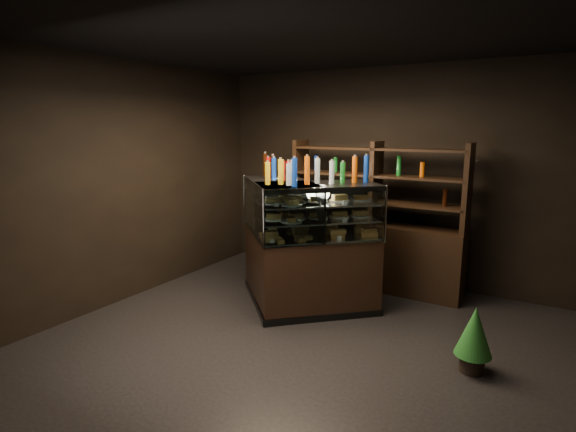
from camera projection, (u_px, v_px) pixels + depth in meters
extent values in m
plane|color=black|center=(293.00, 345.00, 4.58)|extent=(5.00, 5.00, 0.00)
cube|color=black|center=(382.00, 176.00, 6.38)|extent=(5.00, 0.02, 3.00)
cube|color=black|center=(34.00, 271.00, 2.18)|extent=(5.00, 0.02, 3.00)
cube|color=black|center=(119.00, 183.00, 5.55)|extent=(0.02, 5.00, 3.00)
cube|color=black|center=(294.00, 33.00, 3.99)|extent=(5.00, 5.00, 0.02)
cube|color=black|center=(317.00, 274.00, 5.37)|extent=(1.48, 1.45, 0.90)
cube|color=black|center=(316.00, 306.00, 5.45)|extent=(1.53, 1.49, 0.08)
cube|color=black|center=(318.00, 186.00, 5.17)|extent=(1.48, 1.45, 0.06)
cube|color=silver|center=(317.00, 237.00, 5.28)|extent=(1.40, 1.37, 0.02)
cube|color=silver|center=(318.00, 219.00, 5.24)|extent=(1.40, 1.37, 0.02)
cube|color=silver|center=(318.00, 203.00, 5.20)|extent=(1.40, 1.37, 0.02)
cube|color=white|center=(327.00, 217.00, 4.88)|extent=(1.02, 0.95, 0.64)
cylinder|color=silver|center=(385.00, 214.00, 5.03)|extent=(0.03, 0.03, 0.66)
cylinder|color=silver|center=(264.00, 219.00, 4.75)|extent=(0.03, 0.03, 0.66)
cube|color=black|center=(281.00, 267.00, 5.64)|extent=(1.47, 1.47, 0.90)
cube|color=black|center=(281.00, 298.00, 5.72)|extent=(1.51, 1.51, 0.08)
cube|color=black|center=(281.00, 183.00, 5.43)|extent=(1.47, 1.47, 0.06)
cube|color=silver|center=(281.00, 231.00, 5.55)|extent=(1.39, 1.39, 0.02)
cube|color=silver|center=(281.00, 215.00, 5.51)|extent=(1.39, 1.39, 0.02)
cube|color=silver|center=(281.00, 199.00, 5.47)|extent=(1.39, 1.39, 0.02)
cube|color=white|center=(252.00, 208.00, 5.40)|extent=(0.98, 0.99, 0.64)
cylinder|color=silver|center=(264.00, 219.00, 4.75)|extent=(0.03, 0.03, 0.66)
cylinder|color=silver|center=(245.00, 199.00, 6.07)|extent=(0.03, 0.03, 0.66)
cube|color=#C98848|center=(269.00, 237.00, 5.12)|extent=(0.19, 0.19, 0.06)
cube|color=#C98848|center=(302.00, 235.00, 5.20)|extent=(0.19, 0.19, 0.06)
cube|color=#C98848|center=(334.00, 233.00, 5.28)|extent=(0.19, 0.19, 0.06)
cube|color=#C98848|center=(365.00, 232.00, 5.36)|extent=(0.19, 0.19, 0.06)
cylinder|color=white|center=(273.00, 219.00, 5.13)|extent=(0.24, 0.24, 0.02)
cube|color=#C98848|center=(273.00, 216.00, 5.12)|extent=(0.18, 0.18, 0.05)
cylinder|color=white|center=(296.00, 218.00, 5.18)|extent=(0.24, 0.24, 0.02)
cube|color=#C98848|center=(296.00, 216.00, 5.18)|extent=(0.18, 0.18, 0.05)
cylinder|color=white|center=(318.00, 218.00, 5.24)|extent=(0.24, 0.24, 0.02)
cube|color=#C98848|center=(318.00, 215.00, 5.23)|extent=(0.18, 0.18, 0.05)
cylinder|color=white|center=(339.00, 217.00, 5.29)|extent=(0.24, 0.24, 0.02)
cube|color=#C98848|center=(339.00, 214.00, 5.28)|extent=(0.18, 0.18, 0.05)
cylinder|color=white|center=(360.00, 216.00, 5.35)|extent=(0.24, 0.24, 0.02)
cube|color=#C98848|center=(360.00, 213.00, 5.34)|extent=(0.18, 0.18, 0.05)
cylinder|color=white|center=(273.00, 203.00, 5.09)|extent=(0.24, 0.24, 0.02)
cube|color=#C98848|center=(273.00, 200.00, 5.09)|extent=(0.18, 0.18, 0.05)
cylinder|color=white|center=(296.00, 202.00, 5.15)|extent=(0.24, 0.24, 0.02)
cube|color=#C98848|center=(296.00, 199.00, 5.14)|extent=(0.18, 0.18, 0.05)
cylinder|color=white|center=(318.00, 201.00, 5.20)|extent=(0.24, 0.24, 0.02)
cube|color=#C98848|center=(318.00, 198.00, 5.19)|extent=(0.18, 0.18, 0.05)
cylinder|color=white|center=(339.00, 201.00, 5.25)|extent=(0.24, 0.24, 0.02)
cube|color=#C98848|center=(339.00, 198.00, 5.25)|extent=(0.18, 0.18, 0.05)
cylinder|color=white|center=(361.00, 200.00, 5.31)|extent=(0.24, 0.24, 0.02)
cube|color=#C98848|center=(361.00, 197.00, 5.30)|extent=(0.18, 0.18, 0.05)
cube|color=#C98848|center=(269.00, 219.00, 6.09)|extent=(0.19, 0.19, 0.06)
cube|color=#C98848|center=(275.00, 225.00, 5.72)|extent=(0.19, 0.19, 0.06)
cube|color=#C98848|center=(282.00, 232.00, 5.35)|extent=(0.19, 0.19, 0.06)
cube|color=#C98848|center=(290.00, 240.00, 4.98)|extent=(0.19, 0.19, 0.06)
cylinder|color=white|center=(272.00, 206.00, 6.00)|extent=(0.24, 0.24, 0.02)
cube|color=#C98848|center=(272.00, 203.00, 6.00)|extent=(0.18, 0.18, 0.05)
cylinder|color=white|center=(276.00, 209.00, 5.75)|extent=(0.24, 0.24, 0.02)
cube|color=#C98848|center=(276.00, 207.00, 5.75)|extent=(0.18, 0.18, 0.05)
cylinder|color=white|center=(281.00, 213.00, 5.50)|extent=(0.24, 0.24, 0.02)
cube|color=#C98848|center=(281.00, 210.00, 5.50)|extent=(0.18, 0.18, 0.05)
cylinder|color=white|center=(286.00, 217.00, 5.25)|extent=(0.24, 0.24, 0.02)
cube|color=#C98848|center=(286.00, 214.00, 5.25)|extent=(0.18, 0.18, 0.05)
cylinder|color=white|center=(291.00, 222.00, 5.00)|extent=(0.24, 0.24, 0.02)
cube|color=#C98848|center=(291.00, 219.00, 5.00)|extent=(0.18, 0.18, 0.05)
cylinder|color=white|center=(272.00, 192.00, 5.97)|extent=(0.24, 0.24, 0.02)
cube|color=#C98848|center=(272.00, 189.00, 5.96)|extent=(0.18, 0.18, 0.05)
cylinder|color=white|center=(276.00, 195.00, 5.72)|extent=(0.24, 0.24, 0.02)
cube|color=#C98848|center=(276.00, 192.00, 5.71)|extent=(0.18, 0.18, 0.05)
cylinder|color=white|center=(281.00, 198.00, 5.47)|extent=(0.24, 0.24, 0.02)
cube|color=#C98848|center=(281.00, 195.00, 5.46)|extent=(0.18, 0.18, 0.05)
cylinder|color=white|center=(286.00, 201.00, 5.22)|extent=(0.24, 0.24, 0.02)
cube|color=#C98848|center=(286.00, 198.00, 5.21)|extent=(0.18, 0.18, 0.05)
cylinder|color=white|center=(291.00, 205.00, 4.97)|extent=(0.24, 0.24, 0.02)
cube|color=#C98848|center=(291.00, 202.00, 4.96)|extent=(0.18, 0.18, 0.05)
cylinder|color=silver|center=(268.00, 173.00, 5.01)|extent=(0.06, 0.06, 0.28)
cylinder|color=silver|center=(268.00, 159.00, 4.98)|extent=(0.03, 0.03, 0.02)
cylinder|color=#147223|center=(281.00, 172.00, 5.04)|extent=(0.06, 0.06, 0.28)
cylinder|color=silver|center=(281.00, 159.00, 5.01)|extent=(0.03, 0.03, 0.02)
cylinder|color=#B20C0A|center=(293.00, 172.00, 5.07)|extent=(0.06, 0.06, 0.28)
cylinder|color=silver|center=(294.00, 159.00, 5.04)|extent=(0.03, 0.03, 0.02)
cylinder|color=#0F38B2|center=(306.00, 172.00, 5.10)|extent=(0.06, 0.06, 0.28)
cylinder|color=silver|center=(306.00, 158.00, 5.07)|extent=(0.03, 0.03, 0.02)
cylinder|color=black|center=(318.00, 171.00, 5.13)|extent=(0.06, 0.06, 0.28)
cylinder|color=silver|center=(318.00, 158.00, 5.10)|extent=(0.03, 0.03, 0.02)
cylinder|color=#D8590A|center=(330.00, 171.00, 5.16)|extent=(0.06, 0.06, 0.28)
cylinder|color=silver|center=(331.00, 158.00, 5.13)|extent=(0.03, 0.03, 0.02)
cylinder|color=yellow|center=(342.00, 171.00, 5.19)|extent=(0.06, 0.06, 0.28)
cylinder|color=silver|center=(343.00, 158.00, 5.16)|extent=(0.03, 0.03, 0.02)
cylinder|color=silver|center=(354.00, 171.00, 5.22)|extent=(0.06, 0.06, 0.28)
cylinder|color=silver|center=(355.00, 158.00, 5.19)|extent=(0.03, 0.03, 0.02)
cylinder|color=#147223|center=(366.00, 170.00, 5.25)|extent=(0.06, 0.06, 0.28)
cylinder|color=silver|center=(366.00, 158.00, 5.22)|extent=(0.03, 0.03, 0.02)
cylinder|color=silver|center=(271.00, 165.00, 5.95)|extent=(0.06, 0.06, 0.28)
cylinder|color=silver|center=(271.00, 154.00, 5.92)|extent=(0.03, 0.03, 0.02)
cylinder|color=#147223|center=(273.00, 166.00, 5.81)|extent=(0.06, 0.06, 0.28)
cylinder|color=silver|center=(273.00, 155.00, 5.78)|extent=(0.03, 0.03, 0.02)
cylinder|color=#B20C0A|center=(276.00, 167.00, 5.67)|extent=(0.06, 0.06, 0.28)
cylinder|color=silver|center=(276.00, 155.00, 5.65)|extent=(0.03, 0.03, 0.02)
cylinder|color=#0F38B2|center=(278.00, 168.00, 5.54)|extent=(0.06, 0.06, 0.28)
cylinder|color=silver|center=(278.00, 156.00, 5.51)|extent=(0.03, 0.03, 0.02)
cylinder|color=black|center=(281.00, 169.00, 5.40)|extent=(0.06, 0.06, 0.28)
cylinder|color=silver|center=(281.00, 157.00, 5.37)|extent=(0.03, 0.03, 0.02)
cylinder|color=#D8590A|center=(284.00, 170.00, 5.26)|extent=(0.06, 0.06, 0.28)
cylinder|color=silver|center=(284.00, 158.00, 5.23)|extent=(0.03, 0.03, 0.02)
cylinder|color=yellow|center=(286.00, 172.00, 5.12)|extent=(0.06, 0.06, 0.28)
cylinder|color=silver|center=(286.00, 158.00, 5.09)|extent=(0.03, 0.03, 0.02)
cylinder|color=silver|center=(290.00, 173.00, 4.98)|extent=(0.06, 0.06, 0.28)
cylinder|color=silver|center=(290.00, 159.00, 4.95)|extent=(0.03, 0.03, 0.02)
cylinder|color=#147223|center=(293.00, 174.00, 4.84)|extent=(0.06, 0.06, 0.28)
cylinder|color=silver|center=(293.00, 160.00, 4.82)|extent=(0.03, 0.03, 0.02)
cylinder|color=black|center=(472.00, 363.00, 4.07)|extent=(0.22, 0.22, 0.16)
cone|color=#174F16|center=(474.00, 331.00, 4.01)|extent=(0.33, 0.33, 0.45)
cone|color=#174F16|center=(476.00, 316.00, 3.98)|extent=(0.26, 0.26, 0.32)
cube|color=black|center=(373.00, 255.00, 6.17)|extent=(2.37, 0.43, 0.90)
cube|color=black|center=(301.00, 178.00, 6.56)|extent=(0.06, 0.38, 1.10)
cube|color=black|center=(376.00, 183.00, 5.98)|extent=(0.06, 0.38, 1.10)
cube|color=black|center=(468.00, 189.00, 5.39)|extent=(0.06, 0.38, 1.10)
cube|color=black|center=(375.00, 201.00, 6.03)|extent=(2.32, 0.38, 0.03)
cube|color=black|center=(376.00, 175.00, 5.96)|extent=(2.32, 0.38, 0.03)
cube|color=black|center=(377.00, 149.00, 5.89)|extent=(2.32, 0.38, 0.03)
cylinder|color=silver|center=(316.00, 188.00, 6.46)|extent=(0.06, 0.06, 0.22)
cylinder|color=#147223|center=(335.00, 189.00, 6.31)|extent=(0.06, 0.06, 0.22)
cylinder|color=#B20C0A|center=(355.00, 191.00, 6.15)|extent=(0.06, 0.06, 0.22)
cylinder|color=#0F38B2|center=(376.00, 192.00, 6.00)|extent=(0.06, 0.06, 0.22)
cylinder|color=black|center=(398.00, 194.00, 5.85)|extent=(0.06, 0.06, 0.22)
cylinder|color=#D8590A|center=(421.00, 196.00, 5.70)|extent=(0.06, 0.06, 0.22)
cylinder|color=yellow|center=(445.00, 198.00, 5.54)|extent=(0.06, 0.06, 0.22)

